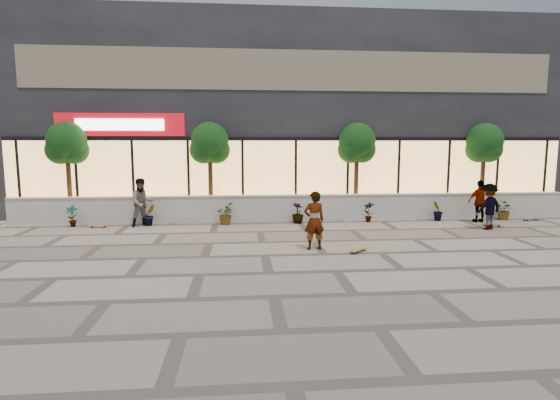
{
  "coord_description": "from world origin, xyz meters",
  "views": [
    {
      "loc": [
        -2.26,
        -10.04,
        3.06
      ],
      "look_at": [
        -1.06,
        3.46,
        1.3
      ],
      "focal_mm": 28.0,
      "sensor_mm": 36.0,
      "label": 1
    }
  ],
  "objects": [
    {
      "name": "ground",
      "position": [
        0.0,
        0.0,
        0.0
      ],
      "size": [
        80.0,
        80.0,
        0.0
      ],
      "primitive_type": "plane",
      "color": "#9D9688",
      "rests_on": "ground"
    },
    {
      "name": "planter_wall",
      "position": [
        0.0,
        7.0,
        0.52
      ],
      "size": [
        22.0,
        0.42,
        1.04
      ],
      "color": "silver",
      "rests_on": "ground"
    },
    {
      "name": "retail_building",
      "position": [
        -0.0,
        12.49,
        4.25
      ],
      "size": [
        24.0,
        9.17,
        8.5
      ],
      "color": "black",
      "rests_on": "ground"
    },
    {
      "name": "shrub_a",
      "position": [
        -8.5,
        6.45,
        0.41
      ],
      "size": [
        0.43,
        0.29,
        0.81
      ],
      "primitive_type": "imported",
      "color": "#143D13",
      "rests_on": "ground"
    },
    {
      "name": "shrub_b",
      "position": [
        -5.7,
        6.45,
        0.41
      ],
      "size": [
        0.57,
        0.57,
        0.81
      ],
      "primitive_type": "imported",
      "rotation": [
        0.0,
        0.0,
        0.82
      ],
      "color": "#143D13",
      "rests_on": "ground"
    },
    {
      "name": "shrub_c",
      "position": [
        -2.9,
        6.45,
        0.41
      ],
      "size": [
        0.68,
        0.77,
        0.81
      ],
      "primitive_type": "imported",
      "rotation": [
        0.0,
        0.0,
        1.64
      ],
      "color": "#143D13",
      "rests_on": "ground"
    },
    {
      "name": "shrub_d",
      "position": [
        -0.1,
        6.45,
        0.41
      ],
      "size": [
        0.64,
        0.64,
        0.81
      ],
      "primitive_type": "imported",
      "rotation": [
        0.0,
        0.0,
        2.46
      ],
      "color": "#143D13",
      "rests_on": "ground"
    },
    {
      "name": "shrub_e",
      "position": [
        2.7,
        6.45,
        0.41
      ],
      "size": [
        0.46,
        0.35,
        0.81
      ],
      "primitive_type": "imported",
      "rotation": [
        0.0,
        0.0,
        3.28
      ],
      "color": "#143D13",
      "rests_on": "ground"
    },
    {
      "name": "shrub_f",
      "position": [
        5.5,
        6.45,
        0.41
      ],
      "size": [
        0.55,
        0.57,
        0.81
      ],
      "primitive_type": "imported",
      "rotation": [
        0.0,
        0.0,
        4.1
      ],
      "color": "#143D13",
      "rests_on": "ground"
    },
    {
      "name": "shrub_g",
      "position": [
        8.3,
        6.45,
        0.41
      ],
      "size": [
        0.77,
        0.84,
        0.81
      ],
      "primitive_type": "imported",
      "rotation": [
        0.0,
        0.0,
        4.92
      ],
      "color": "#143D13",
      "rests_on": "ground"
    },
    {
      "name": "tree_west",
      "position": [
        -9.0,
        7.7,
        2.99
      ],
      "size": [
        1.6,
        1.5,
        3.92
      ],
      "color": "#463119",
      "rests_on": "ground"
    },
    {
      "name": "tree_midwest",
      "position": [
        -3.5,
        7.7,
        2.99
      ],
      "size": [
        1.6,
        1.5,
        3.92
      ],
      "color": "#463119",
      "rests_on": "ground"
    },
    {
      "name": "tree_mideast",
      "position": [
        2.5,
        7.7,
        2.99
      ],
      "size": [
        1.6,
        1.5,
        3.92
      ],
      "color": "#463119",
      "rests_on": "ground"
    },
    {
      "name": "tree_east",
      "position": [
        8.0,
        7.7,
        2.99
      ],
      "size": [
        1.6,
        1.5,
        3.92
      ],
      "color": "#463119",
      "rests_on": "ground"
    },
    {
      "name": "skater_center",
      "position": [
        -0.18,
        2.24,
        0.85
      ],
      "size": [
        0.68,
        0.5,
        1.7
      ],
      "primitive_type": "imported",
      "rotation": [
        0.0,
        0.0,
        3.3
      ],
      "color": "silver",
      "rests_on": "ground"
    },
    {
      "name": "skater_left",
      "position": [
        -5.92,
        6.3,
        0.9
      ],
      "size": [
        1.08,
        0.99,
        1.79
      ],
      "primitive_type": "imported",
      "rotation": [
        0.0,
        0.0,
        0.45
      ],
      "color": "#9D8065",
      "rests_on": "ground"
    },
    {
      "name": "skater_right_near",
      "position": [
        7.0,
        6.02,
        0.82
      ],
      "size": [
        0.97,
        0.42,
        1.65
      ],
      "primitive_type": "imported",
      "rotation": [
        0.0,
        0.0,
        3.16
      ],
      "color": "silver",
      "rests_on": "ground"
    },
    {
      "name": "skater_right_far",
      "position": [
        6.52,
        4.63,
        0.82
      ],
      "size": [
        1.21,
        0.92,
        1.65
      ],
      "primitive_type": "imported",
      "rotation": [
        0.0,
        0.0,
        3.47
      ],
      "color": "maroon",
      "rests_on": "ground"
    },
    {
      "name": "skateboard_center",
      "position": [
        1.02,
        1.78,
        0.07
      ],
      "size": [
        0.66,
        0.61,
        0.09
      ],
      "rotation": [
        0.0,
        0.0,
        0.73
      ],
      "color": "olive",
      "rests_on": "ground"
    },
    {
      "name": "skateboard_left",
      "position": [
        -7.5,
        6.2,
        0.07
      ],
      "size": [
        0.69,
        0.2,
        0.08
      ],
      "rotation": [
        0.0,
        0.0,
        0.03
      ],
      "color": "#C85425",
      "rests_on": "ground"
    },
    {
      "name": "skateboard_right_near",
      "position": [
        7.0,
        5.15,
        0.08
      ],
      "size": [
        0.79,
        0.57,
        0.1
      ],
      "rotation": [
        0.0,
        0.0,
        -0.52
      ],
      "color": "brown",
      "rests_on": "ground"
    },
    {
      "name": "skateboard_right_far",
      "position": [
        9.28,
        6.2,
        0.08
      ],
      "size": [
        0.79,
        0.31,
        0.09
      ],
      "rotation": [
        0.0,
        0.0,
        0.14
      ],
      "color": "#5C5296",
      "rests_on": "ground"
    }
  ]
}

